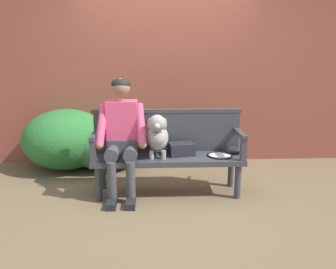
% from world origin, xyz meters
% --- Properties ---
extents(ground_plane, '(40.00, 40.00, 0.00)m').
position_xyz_m(ground_plane, '(0.00, 0.00, 0.00)').
color(ground_plane, brown).
extents(brick_garden_fence, '(8.00, 0.30, 2.41)m').
position_xyz_m(brick_garden_fence, '(0.00, 1.36, 1.21)').
color(brick_garden_fence, brown).
rests_on(brick_garden_fence, ground).
extents(hedge_bush_mid_right, '(1.18, 1.09, 0.82)m').
position_xyz_m(hedge_bush_mid_right, '(-1.36, 0.95, 0.41)').
color(hedge_bush_mid_right, '#286B2D').
rests_on(hedge_bush_mid_right, ground).
extents(hedge_bush_far_left, '(1.18, 0.96, 0.71)m').
position_xyz_m(hedge_bush_far_left, '(-0.84, 0.95, 0.36)').
color(hedge_bush_far_left, '#337538').
rests_on(hedge_bush_far_left, ground).
extents(garden_bench, '(1.69, 0.47, 0.45)m').
position_xyz_m(garden_bench, '(0.00, 0.00, 0.38)').
color(garden_bench, '#38383D').
rests_on(garden_bench, ground).
extents(bench_backrest, '(1.73, 0.06, 0.50)m').
position_xyz_m(bench_backrest, '(0.00, 0.20, 0.70)').
color(bench_backrest, '#38383D').
rests_on(bench_backrest, garden_bench).
extents(bench_armrest_left_end, '(0.06, 0.47, 0.28)m').
position_xyz_m(bench_armrest_left_end, '(-0.80, -0.08, 0.64)').
color(bench_armrest_left_end, '#38383D').
rests_on(bench_armrest_left_end, garden_bench).
extents(bench_armrest_right_end, '(0.06, 0.47, 0.28)m').
position_xyz_m(bench_armrest_right_end, '(0.80, -0.08, 0.64)').
color(bench_armrest_right_end, '#38383D').
rests_on(bench_armrest_right_end, garden_bench).
extents(person_seated, '(0.56, 0.63, 1.32)m').
position_xyz_m(person_seated, '(-0.51, -0.01, 0.72)').
color(person_seated, black).
rests_on(person_seated, ground).
extents(dog_on_bench, '(0.25, 0.51, 0.50)m').
position_xyz_m(dog_on_bench, '(-0.12, -0.04, 0.70)').
color(dog_on_bench, gray).
rests_on(dog_on_bench, garden_bench).
extents(tennis_racket, '(0.36, 0.58, 0.03)m').
position_xyz_m(tennis_racket, '(0.59, 0.01, 0.45)').
color(tennis_racket, black).
rests_on(tennis_racket, garden_bench).
extents(baseball_glove, '(0.28, 0.26, 0.09)m').
position_xyz_m(baseball_glove, '(0.76, 0.08, 0.49)').
color(baseball_glove, black).
rests_on(baseball_glove, garden_bench).
extents(sports_bag, '(0.31, 0.25, 0.14)m').
position_xyz_m(sports_bag, '(0.15, 0.04, 0.52)').
color(sports_bag, '#232328').
rests_on(sports_bag, garden_bench).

